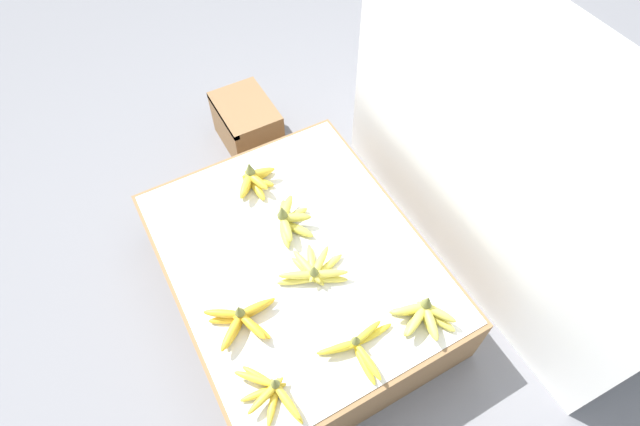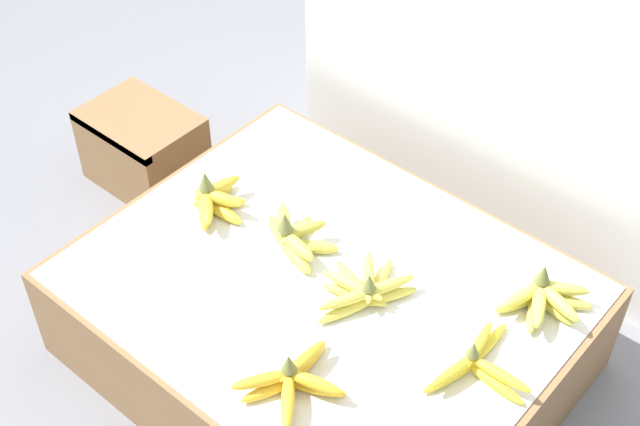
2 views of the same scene
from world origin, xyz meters
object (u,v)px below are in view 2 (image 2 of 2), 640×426
banana_bunch_back_right (543,299)px  wooden_crate (144,148)px  banana_bunch_front_midright (293,382)px  banana_bunch_middle_left (214,200)px  banana_bunch_middle_midleft (295,236)px  banana_bunch_middle_midright (364,290)px  banana_bunch_middle_right (478,364)px

banana_bunch_back_right → wooden_crate: bearing=-176.3°
banana_bunch_front_midright → banana_bunch_middle_left: (-0.49, 0.27, 0.00)m
banana_bunch_front_midright → banana_bunch_middle_midleft: 0.40m
banana_bunch_front_midright → banana_bunch_middle_midright: 0.28m
banana_bunch_front_midright → banana_bunch_middle_right: banana_bunch_front_midright is taller
banana_bunch_back_right → banana_bunch_middle_left: bearing=-162.6°
banana_bunch_middle_left → banana_bunch_middle_midleft: banana_bunch_middle_midleft is taller
banana_bunch_front_midright → banana_bunch_middle_right: bearing=47.4°
banana_bunch_back_right → banana_bunch_middle_right: bearing=-93.2°
banana_bunch_middle_midleft → wooden_crate: bearing=169.9°
banana_bunch_middle_right → banana_bunch_back_right: size_ratio=1.44×
banana_bunch_front_midright → banana_bunch_middle_left: bearing=151.4°
banana_bunch_front_midright → banana_bunch_middle_midleft: size_ratio=1.10×
banana_bunch_front_midright → banana_bunch_middle_left: 0.56m
banana_bunch_middle_left → banana_bunch_middle_midleft: bearing=8.2°
banana_bunch_middle_midright → banana_bunch_middle_right: (0.30, -0.01, -0.00)m
banana_bunch_middle_left → banana_bunch_back_right: size_ratio=1.01×
wooden_crate → banana_bunch_middle_right: (1.21, -0.15, 0.18)m
wooden_crate → banana_bunch_back_right: (1.23, 0.08, 0.19)m
banana_bunch_middle_midleft → banana_bunch_middle_midright: banana_bunch_middle_midleft is taller
banana_bunch_middle_midleft → banana_bunch_middle_right: (0.52, -0.03, -0.01)m
banana_bunch_front_midright → banana_bunch_back_right: 0.57m
banana_bunch_middle_left → banana_bunch_back_right: (0.76, 0.24, -0.00)m
banana_bunch_middle_left → banana_bunch_back_right: 0.79m
banana_bunch_front_midright → banana_bunch_middle_midright: bearing=99.0°
banana_bunch_middle_midright → banana_bunch_back_right: banana_bunch_back_right is taller
wooden_crate → banana_bunch_middle_midleft: banana_bunch_middle_midleft is taller
banana_bunch_middle_left → banana_bunch_middle_right: 0.74m
banana_bunch_middle_midright → banana_bunch_back_right: bearing=36.0°
wooden_crate → banana_bunch_middle_left: banana_bunch_middle_left is taller
wooden_crate → banana_bunch_front_midright: banana_bunch_front_midright is taller
wooden_crate → banana_bunch_middle_midright: bearing=-9.0°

